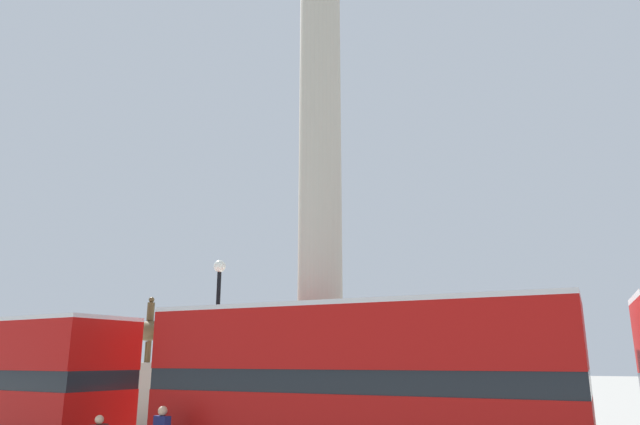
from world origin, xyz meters
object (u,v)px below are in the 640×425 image
Objects in this scene: bus_c at (353,381)px; equestrian_statue at (145,385)px; monument_column at (320,192)px; street_lamp at (216,343)px.

bus_c is 16.79m from equestrian_statue.
monument_column is at bearing 2.69° from equestrian_statue.
equestrian_statue is at bearing 143.22° from street_lamp.
monument_column is 14.46m from equestrian_statue.
street_lamp is at bearing -11.52° from equestrian_statue.
equestrian_statue is (-14.40, 8.61, -0.68)m from bus_c.
monument_column is 7.82m from bus_c.
equestrian_statue is 0.96× the size of street_lamp.
street_lamp is at bearing -151.99° from monument_column.
street_lamp reaches higher than bus_c.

